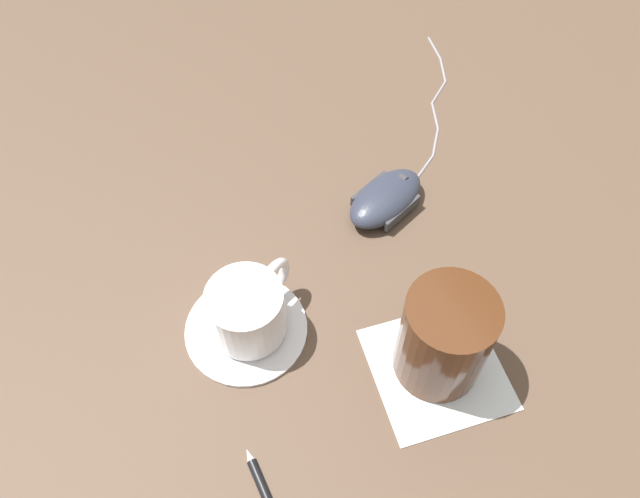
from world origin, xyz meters
TOP-DOWN VIEW (x-y plane):
  - ground_plane at (0.00, 0.00)m, footprint 3.00×3.00m
  - saucer at (0.08, 0.10)m, footprint 0.12×0.12m
  - coffee_cup at (0.08, 0.09)m, footprint 0.07×0.10m
  - computer_mouse at (0.14, -0.11)m, footprint 0.08×0.11m
  - mouse_cable at (0.25, -0.26)m, footprint 0.21×0.17m
  - napkin_under_glass at (-0.05, -0.04)m, footprint 0.15×0.15m
  - drinking_glass at (-0.04, -0.05)m, footprint 0.08×0.08m

SIDE VIEW (x-z plane):
  - ground_plane at x=0.00m, z-range 0.00..0.00m
  - napkin_under_glass at x=-0.05m, z-range 0.00..0.00m
  - mouse_cable at x=0.25m, z-range 0.00..0.00m
  - saucer at x=0.08m, z-range 0.00..0.01m
  - computer_mouse at x=0.14m, z-range 0.00..0.03m
  - coffee_cup at x=0.08m, z-range 0.01..0.07m
  - drinking_glass at x=-0.04m, z-range 0.00..0.11m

